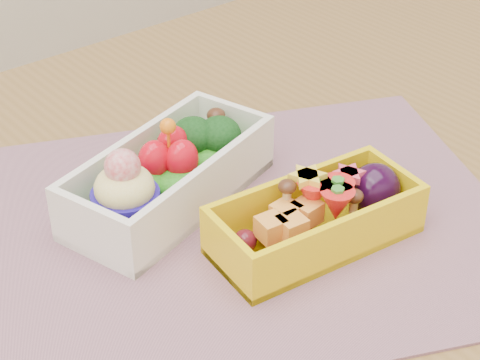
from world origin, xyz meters
TOP-DOWN VIEW (x-y plane):
  - table at (0.00, 0.00)m, footprint 1.20×0.80m
  - placemat at (0.03, 0.01)m, footprint 0.55×0.50m
  - bento_white at (0.00, 0.07)m, footprint 0.21×0.14m
  - bento_yellow at (0.06, -0.05)m, footprint 0.17×0.09m

SIDE VIEW (x-z plane):
  - table at x=0.00m, z-range 0.28..1.03m
  - placemat at x=0.03m, z-range 0.75..0.75m
  - bento_yellow at x=0.06m, z-range 0.75..0.80m
  - bento_white at x=0.00m, z-range 0.74..0.82m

